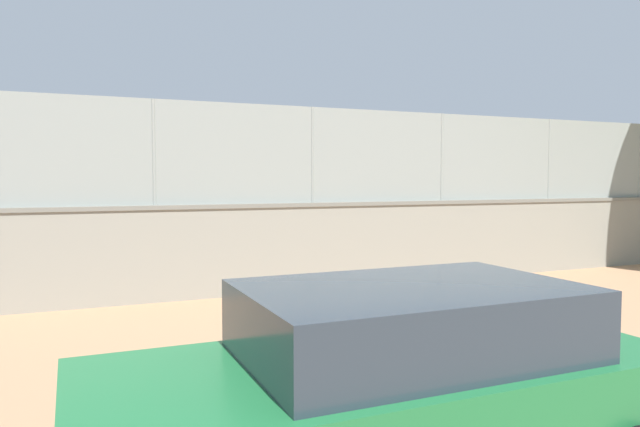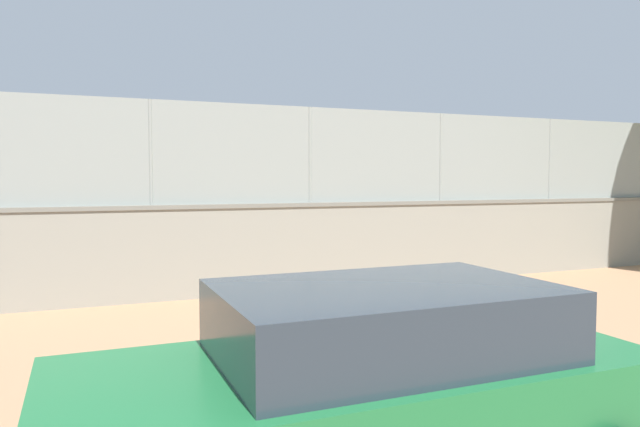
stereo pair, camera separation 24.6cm
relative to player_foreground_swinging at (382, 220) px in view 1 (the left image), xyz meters
name	(u,v)px [view 1 (the left image)]	position (x,y,z in m)	size (l,w,h in m)	color
ground_plane	(243,232)	(2.09, -8.15, -0.98)	(260.00, 260.00, 0.00)	tan
perimeter_wall	(312,246)	(4.45, 4.86, -0.08)	(25.71, 0.86, 1.79)	gray
fence_panel_on_wall	(312,155)	(4.45, 4.86, 1.79)	(25.26, 0.54, 1.95)	gray
player_foreground_swinging	(382,220)	(0.00, 0.00, 0.00)	(1.00, 0.92, 1.65)	#591919
player_crossing_court	(263,236)	(4.53, 1.91, -0.13)	(0.66, 0.79, 1.46)	#B2B2B2
sports_ball	(386,258)	(0.86, 1.73, -0.91)	(0.14, 0.14, 0.14)	orange
spare_ball_by_wall	(326,272)	(3.50, 3.47, -0.90)	(0.15, 0.15, 0.15)	#3399D8
courtside_bench	(639,240)	(-6.63, 3.88, -0.52)	(1.61, 0.41, 0.87)	gray
parked_car_green	(390,386)	(7.07, 12.35, -0.18)	(4.27, 2.00, 1.52)	#1E6B38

